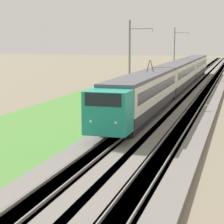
# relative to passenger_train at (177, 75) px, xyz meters

# --- Properties ---
(ballast_main) EXTENTS (240.00, 4.40, 0.30)m
(ballast_main) POSITION_rel_passenger_train_xyz_m (-3.98, 0.00, -2.27)
(ballast_main) COLOR slate
(ballast_main) RESTS_ON ground
(ballast_adjacent) EXTENTS (240.00, 4.40, 0.30)m
(ballast_adjacent) POSITION_rel_passenger_train_xyz_m (-3.98, -3.89, -2.27)
(ballast_adjacent) COLOR slate
(ballast_adjacent) RESTS_ON ground
(track_main) EXTENTS (240.00, 1.57, 0.45)m
(track_main) POSITION_rel_passenger_train_xyz_m (-3.98, 0.00, -2.26)
(track_main) COLOR #4C4238
(track_main) RESTS_ON ground
(track_adjacent) EXTENTS (240.00, 1.57, 0.45)m
(track_adjacent) POSITION_rel_passenger_train_xyz_m (-3.98, -3.89, -2.26)
(track_adjacent) COLOR #4C4238
(track_adjacent) RESTS_ON ground
(grass_verge) EXTENTS (240.00, 13.51, 0.12)m
(grass_verge) POSITION_rel_passenger_train_xyz_m (-3.98, 6.22, -2.36)
(grass_verge) COLOR #4C8438
(grass_verge) RESTS_ON ground
(passenger_train) EXTENTS (65.37, 3.01, 5.15)m
(passenger_train) POSITION_rel_passenger_train_xyz_m (0.00, 0.00, 0.00)
(passenger_train) COLOR teal
(passenger_train) RESTS_ON ground
(catenary_mast_mid) EXTENTS (0.22, 2.56, 9.08)m
(catenary_mast_mid) POSITION_rel_passenger_train_xyz_m (-13.85, 3.03, 2.27)
(catenary_mast_mid) COLOR slate
(catenary_mast_mid) RESTS_ON ground
(catenary_mast_far) EXTENTS (0.22, 2.56, 9.21)m
(catenary_mast_far) POSITION_rel_passenger_train_xyz_m (18.44, 3.03, 2.33)
(catenary_mast_far) COLOR slate
(catenary_mast_far) RESTS_ON ground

